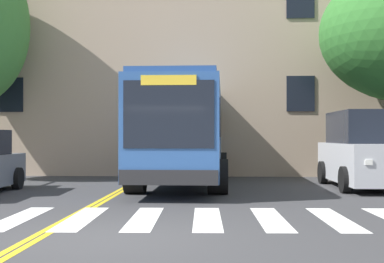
{
  "coord_description": "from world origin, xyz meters",
  "views": [
    {
      "loc": [
        1.75,
        -8.33,
        1.61
      ],
      "look_at": [
        0.89,
        8.98,
        1.76
      ],
      "focal_mm": 50.0,
      "sensor_mm": 36.0,
      "label": 1
    }
  ],
  "objects": [
    {
      "name": "ground_plane",
      "position": [
        0.0,
        0.0,
        0.0
      ],
      "size": [
        120.0,
        120.0,
        0.0
      ],
      "primitive_type": "plane",
      "color": "#38383A"
    },
    {
      "name": "crosswalk",
      "position": [
        0.3,
        2.05,
        0.0
      ],
      "size": [
        12.93,
        3.44,
        0.01
      ],
      "color": "white",
      "rests_on": "ground"
    },
    {
      "name": "lane_line_yellow_inner",
      "position": [
        -1.22,
        16.05,
        0.0
      ],
      "size": [
        0.12,
        36.0,
        0.01
      ],
      "primitive_type": "cube",
      "color": "gold",
      "rests_on": "ground"
    },
    {
      "name": "lane_line_yellow_outer",
      "position": [
        -1.06,
        16.05,
        0.0
      ],
      "size": [
        0.12,
        36.0,
        0.01
      ],
      "primitive_type": "cube",
      "color": "gold",
      "rests_on": "ground"
    },
    {
      "name": "city_bus",
      "position": [
        0.61,
        10.0,
        1.82
      ],
      "size": [
        2.94,
        11.37,
        3.33
      ],
      "color": "#2D5699",
      "rests_on": "ground"
    },
    {
      "name": "car_silver_far_lane",
      "position": [
        6.26,
        8.48,
        1.12
      ],
      "size": [
        2.19,
        4.91,
        2.38
      ],
      "color": "#B7BABF",
      "rests_on": "ground"
    },
    {
      "name": "building_facade",
      "position": [
        -0.86,
        16.9,
        6.59
      ],
      "size": [
        43.88,
        8.1,
        13.17
      ],
      "color": "tan",
      "rests_on": "ground"
    }
  ]
}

